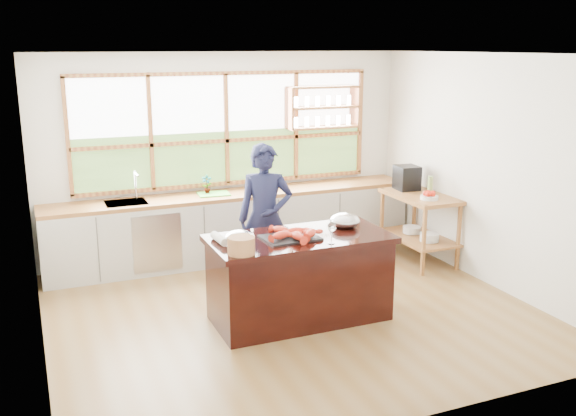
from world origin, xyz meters
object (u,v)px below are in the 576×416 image
cook (265,218)px  island (300,278)px  espresso_machine (407,178)px  wicker_basket (241,245)px

cook → island: bearing=-69.7°
island → espresso_machine: size_ratio=5.75×
espresso_machine → wicker_basket: bearing=-144.8°
island → espresso_machine: espresso_machine is taller
wicker_basket → cook: bearing=60.3°
cook → espresso_machine: bearing=31.6°
cook → wicker_basket: size_ratio=6.68×
cook → wicker_basket: bearing=-100.8°
espresso_machine → wicker_basket: (-2.92, -1.74, -0.08)m
island → cook: bearing=91.4°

